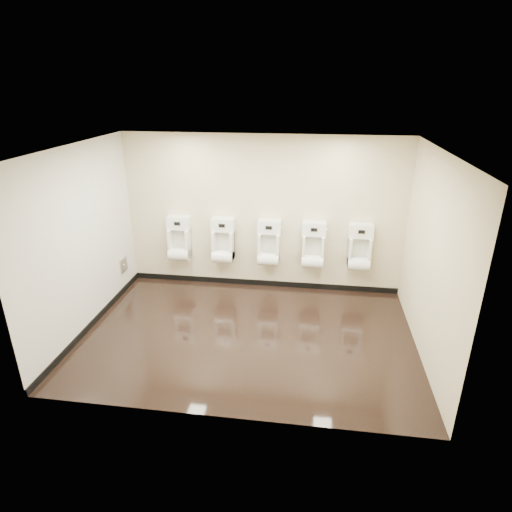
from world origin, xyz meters
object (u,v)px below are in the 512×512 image
Objects in this scene: urinal_2 at (269,246)px; urinal_4 at (359,251)px; urinal_1 at (223,244)px; access_panel at (124,265)px; urinal_3 at (313,248)px; urinal_0 at (179,241)px.

urinal_4 is (1.59, 0.00, 0.00)m from urinal_2.
access_panel is at bearing -167.09° from urinal_1.
urinal_1 and urinal_4 have the same top height.
urinal_2 reaches higher than access_panel.
access_panel is 0.31× the size of urinal_1.
urinal_3 is (1.63, 0.00, 0.00)m from urinal_1.
urinal_3 is (3.41, 0.41, 0.36)m from access_panel.
urinal_2 is 1.00× the size of urinal_3.
urinal_1 is at bearing 180.00° from urinal_3.
urinal_2 is (2.62, 0.41, 0.36)m from access_panel.
urinal_4 is (2.44, 0.00, 0.00)m from urinal_1.
access_panel is 0.31× the size of urinal_2.
access_panel is at bearing -174.48° from urinal_4.
urinal_4 reaches higher than access_panel.
urinal_0 is 1.00× the size of urinal_1.
urinal_4 is at bearing 0.00° from urinal_3.
urinal_2 is at bearing 180.00° from urinal_3.
urinal_1 and urinal_3 have the same top height.
urinal_0 is 2.46m from urinal_3.
urinal_0 is 3.26m from urinal_4.
access_panel is 4.25m from urinal_4.
urinal_0 and urinal_2 have the same top height.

